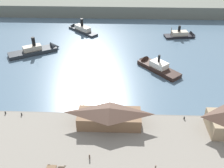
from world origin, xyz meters
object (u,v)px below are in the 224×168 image
ferry_shed_customs_shed (109,116)px  mooring_post_west (22,114)px  horse_cart (55,167)px  mooring_post_center_west (184,118)px  ferry_departing_north (80,29)px  pedestrian_near_west_shed (155,167)px  pedestrian_at_waters_edge (89,157)px  ferry_mid_harbor (154,66)px  mooring_post_center_east (5,113)px  ferry_moored_east (183,35)px  ferry_approaching_east (39,50)px

ferry_shed_customs_shed → mooring_post_west: size_ratio=23.03×
horse_cart → mooring_post_west: (-16.61, 22.25, -0.48)m
ferry_shed_customs_shed → mooring_post_center_west: size_ratio=23.03×
horse_cart → mooring_post_west: size_ratio=6.12×
ferry_shed_customs_shed → ferry_departing_north: ferry_departing_north is taller
pedestrian_near_west_shed → ferry_departing_north: size_ratio=0.08×
pedestrian_at_waters_edge → ferry_mid_harbor: 59.37m
mooring_post_center_west → pedestrian_near_west_shed: bearing=-119.1°
pedestrian_at_waters_edge → mooring_post_west: (-25.30, 18.03, -0.30)m
mooring_post_center_east → horse_cart: bearing=-45.5°
pedestrian_at_waters_edge → mooring_post_center_east: 36.25m
mooring_post_center_west → ferry_mid_harbor: 37.07m
ferry_departing_north → mooring_post_west: bearing=-96.2°
ferry_moored_east → ferry_approaching_east: (-76.70, -22.66, 0.13)m
mooring_post_center_east → ferry_mid_harbor: (54.58, 35.95, -0.24)m
ferry_departing_north → mooring_post_center_west: bearing=-60.1°
pedestrian_near_west_shed → horse_cart: bearing=-177.6°
ferry_shed_customs_shed → mooring_post_center_east: bearing=173.8°
horse_cart → ferry_departing_north: ferry_departing_north is taller
pedestrian_near_west_shed → ferry_departing_north: bearing=108.8°
horse_cart → ferry_departing_north: 103.28m
pedestrian_at_waters_edge → ferry_departing_north: 100.13m
ferry_shed_customs_shed → mooring_post_center_east: 36.33m
ferry_shed_customs_shed → mooring_post_west: bearing=173.7°
ferry_shed_customs_shed → mooring_post_center_east: ferry_shed_customs_shed is taller
ferry_moored_east → ferry_departing_north: 60.49m
pedestrian_near_west_shed → ferry_shed_customs_shed: bearing=126.6°
ferry_shed_customs_shed → pedestrian_at_waters_edge: ferry_shed_customs_shed is taller
pedestrian_near_west_shed → ferry_mid_harbor: (5.35, 57.63, -0.56)m
ferry_shed_customs_shed → mooring_post_west: 30.50m
pedestrian_at_waters_edge → mooring_post_west: bearing=144.5°
ferry_mid_harbor → ferry_departing_north: ferry_departing_north is taller
pedestrian_near_west_shed → mooring_post_west: size_ratio=1.87×
mooring_post_west → ferry_mid_harbor: size_ratio=0.04×
pedestrian_at_waters_edge → ferry_approaching_east: 76.65m
mooring_post_center_east → ferry_moored_east: 104.58m
ferry_mid_harbor → ferry_approaching_east: size_ratio=0.83×
mooring_post_west → ferry_moored_east: (68.87, 73.75, -0.42)m
pedestrian_near_west_shed → mooring_post_west: 48.27m
mooring_post_west → ferry_approaching_east: size_ratio=0.04×
pedestrian_near_west_shed → mooring_post_center_east: 53.79m
pedestrian_at_waters_edge → mooring_post_center_east: pedestrian_at_waters_edge is taller
horse_cart → mooring_post_west: 27.77m
horse_cart → ferry_approaching_east: (-24.43, 73.34, -0.76)m
pedestrian_at_waters_edge → ferry_shed_customs_shed: bearing=71.6°
horse_cart → mooring_post_center_west: size_ratio=6.12×
ferry_approaching_east → mooring_post_center_west: bearing=-39.0°
mooring_post_center_west → ferry_moored_east: 75.01m
mooring_post_west → ferry_departing_north: (8.79, 80.73, -0.24)m
ferry_moored_east → mooring_post_center_east: bearing=-135.6°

